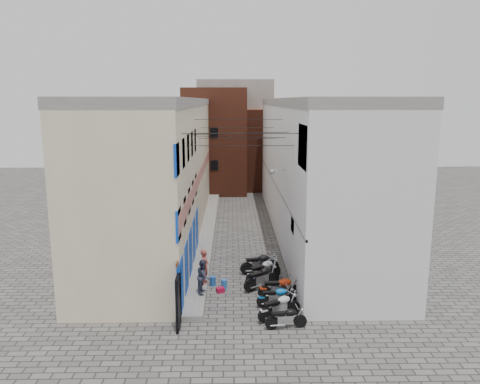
{
  "coord_description": "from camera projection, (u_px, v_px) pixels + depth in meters",
  "views": [
    {
      "loc": [
        -0.4,
        -17.64,
        8.86
      ],
      "look_at": [
        0.13,
        12.2,
        3.0
      ],
      "focal_mm": 35.0,
      "sensor_mm": 36.0,
      "label": 1
    }
  ],
  "objects": [
    {
      "name": "motorcycle_c",
      "position": [
        277.0,
        296.0,
        20.32
      ],
      "size": [
        1.8,
        0.7,
        1.02
      ],
      "primitive_type": null,
      "rotation": [
        0.0,
        0.0,
        -1.49
      ],
      "color": "blue",
      "rests_on": "ground"
    },
    {
      "name": "motorcycle_g",
      "position": [
        260.0,
        262.0,
        24.25
      ],
      "size": [
        2.17,
        1.12,
        1.2
      ],
      "primitive_type": null,
      "rotation": [
        0.0,
        0.0,
        -1.34
      ],
      "color": "black",
      "rests_on": "ground"
    },
    {
      "name": "red_crate",
      "position": [
        220.0,
        290.0,
        21.95
      ],
      "size": [
        0.43,
        0.38,
        0.23
      ],
      "primitive_type": "cube",
      "rotation": [
        0.0,
        0.0,
        0.34
      ],
      "color": "maroon",
      "rests_on": "ground"
    },
    {
      "name": "motorcycle_d",
      "position": [
        280.0,
        287.0,
        21.09
      ],
      "size": [
        2.09,
        0.79,
        1.19
      ],
      "primitive_type": null,
      "rotation": [
        0.0,
        0.0,
        -1.5
      ],
      "color": "red",
      "rests_on": "ground"
    },
    {
      "name": "building_far_brick_right",
      "position": [
        265.0,
        149.0,
        47.74
      ],
      "size": [
        5.0,
        6.0,
        8.0
      ],
      "primitive_type": "cube",
      "color": "brown",
      "rests_on": "ground"
    },
    {
      "name": "building_far_brick_left",
      "position": [
        215.0,
        141.0,
        45.49
      ],
      "size": [
        6.0,
        6.0,
        10.0
      ],
      "primitive_type": "cube",
      "color": "brown",
      "rests_on": "ground"
    },
    {
      "name": "person_a",
      "position": [
        205.0,
        266.0,
        22.24
      ],
      "size": [
        0.47,
        0.65,
        1.69
      ],
      "primitive_type": "imported",
      "rotation": [
        0.0,
        0.0,
        1.47
      ],
      "color": "#A0463A",
      "rests_on": "plinth"
    },
    {
      "name": "motorcycle_e",
      "position": [
        262.0,
        276.0,
        22.32
      ],
      "size": [
        2.08,
        1.76,
        1.21
      ],
      "primitive_type": null,
      "rotation": [
        0.0,
        0.0,
        -0.95
      ],
      "color": "black",
      "rests_on": "ground"
    },
    {
      "name": "building_left",
      "position": [
        162.0,
        168.0,
        30.77
      ],
      "size": [
        5.1,
        27.0,
        9.0
      ],
      "color": "beige",
      "rests_on": "ground"
    },
    {
      "name": "far_shopfront",
      "position": [
        236.0,
        184.0,
        43.52
      ],
      "size": [
        2.0,
        0.3,
        2.4
      ],
      "primitive_type": "cube",
      "color": "black",
      "rests_on": "ground"
    },
    {
      "name": "motorcycle_b",
      "position": [
        279.0,
        306.0,
        19.19
      ],
      "size": [
        2.07,
        1.51,
        1.16
      ],
      "primitive_type": null,
      "rotation": [
        0.0,
        0.0,
        -1.08
      ],
      "color": "#BCBCC1",
      "rests_on": "ground"
    },
    {
      "name": "building_far_concrete",
      "position": [
        235.0,
        132.0,
        51.32
      ],
      "size": [
        8.0,
        5.0,
        11.0
      ],
      "primitive_type": "cube",
      "color": "slate",
      "rests_on": "ground"
    },
    {
      "name": "overhead_wires",
      "position": [
        239.0,
        133.0,
        25.15
      ],
      "size": [
        5.8,
        13.02,
        1.32
      ],
      "color": "black",
      "rests_on": "ground"
    },
    {
      "name": "ground",
      "position": [
        242.0,
        322.0,
        19.02
      ],
      "size": [
        90.0,
        90.0,
        0.0
      ],
      "primitive_type": "plane",
      "color": "#504D4B",
      "rests_on": "ground"
    },
    {
      "name": "water_jug_far",
      "position": [
        213.0,
        281.0,
        22.72
      ],
      "size": [
        0.32,
        0.32,
        0.47
      ],
      "primitive_type": "cylinder",
      "rotation": [
        0.0,
        0.0,
        -0.07
      ],
      "color": "#2153A5",
      "rests_on": "ground"
    },
    {
      "name": "plinth",
      "position": [
        208.0,
        231.0,
        31.72
      ],
      "size": [
        0.9,
        26.0,
        0.25
      ],
      "primitive_type": "cube",
      "color": "slate",
      "rests_on": "ground"
    },
    {
      "name": "building_right",
      "position": [
        313.0,
        167.0,
        30.99
      ],
      "size": [
        5.94,
        26.0,
        9.0
      ],
      "color": "silver",
      "rests_on": "ground"
    },
    {
      "name": "motorcycle_a",
      "position": [
        286.0,
        317.0,
        18.39
      ],
      "size": [
        1.74,
        0.72,
        0.98
      ],
      "primitive_type": null,
      "rotation": [
        0.0,
        0.0,
        -1.46
      ],
      "color": "black",
      "rests_on": "ground"
    },
    {
      "name": "person_b",
      "position": [
        204.0,
        276.0,
        21.15
      ],
      "size": [
        0.68,
        0.83,
        1.57
      ],
      "primitive_type": "imported",
      "rotation": [
        0.0,
        0.0,
        1.45
      ],
      "color": "#2F3347",
      "rests_on": "plinth"
    },
    {
      "name": "water_jug_near",
      "position": [
        224.0,
        284.0,
        22.35
      ],
      "size": [
        0.36,
        0.36,
        0.45
      ],
      "primitive_type": "cylinder",
      "rotation": [
        0.0,
        0.0,
        0.26
      ],
      "color": "blue",
      "rests_on": "ground"
    },
    {
      "name": "motorcycle_f",
      "position": [
        264.0,
        270.0,
        23.11
      ],
      "size": [
        2.15,
        1.86,
        1.26
      ],
      "primitive_type": null,
      "rotation": [
        0.0,
        0.0,
        -0.92
      ],
      "color": "#9E9EA2",
      "rests_on": "ground"
    }
  ]
}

